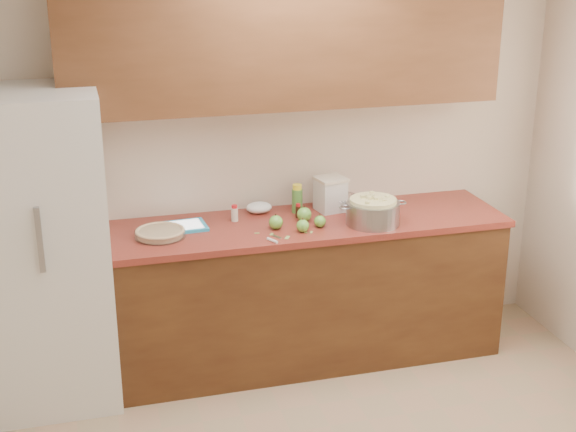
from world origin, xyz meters
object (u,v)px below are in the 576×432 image
object	(u,v)px
flour_canister	(330,194)
tablet	(182,227)
pie	(160,233)
colander	(373,212)

from	to	relation	value
flour_canister	tablet	xyz separation A→B (m)	(-0.95, -0.08, -0.10)
flour_canister	tablet	distance (m)	0.96
pie	colander	distance (m)	1.27
pie	colander	bearing A→B (deg)	-5.11
flour_canister	tablet	size ratio (longest dim) A/B	0.73
pie	flour_canister	bearing A→B (deg)	9.97
colander	flour_canister	bearing A→B (deg)	119.10
pie	flour_canister	distance (m)	1.11
pie	tablet	world-z (taller)	pie
colander	tablet	distance (m)	1.14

